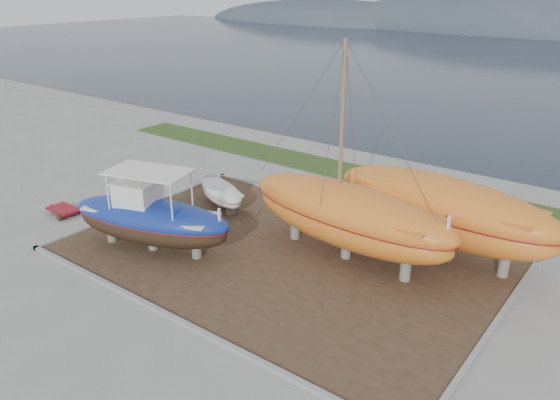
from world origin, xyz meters
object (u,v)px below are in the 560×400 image
Objects in this scene: white_dinghy at (222,195)px; red_trailer at (64,211)px; blue_caique at (150,211)px; orange_bare_hull at (440,217)px; orange_sailboat at (351,157)px.

white_dinghy reaches higher than red_trailer.
blue_caique reaches higher than orange_bare_hull.
white_dinghy is 8.12m from red_trailer.
orange_bare_hull reaches higher than red_trailer.
orange_sailboat is at bearing 17.31° from white_dinghy.
orange_bare_hull reaches higher than white_dinghy.
orange_bare_hull is at bearing 47.96° from orange_sailboat.
red_trailer is at bearing -111.60° from white_dinghy.
orange_sailboat is 15.43m from red_trailer.
blue_caique is at bearing 2.68° from red_trailer.
blue_caique is at bearing -143.81° from orange_sailboat.
blue_caique is 3.08× the size of red_trailer.
blue_caique reaches higher than red_trailer.
orange_bare_hull is (2.94, 2.80, -2.88)m from orange_sailboat.
blue_caique is 0.77× the size of orange_sailboat.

